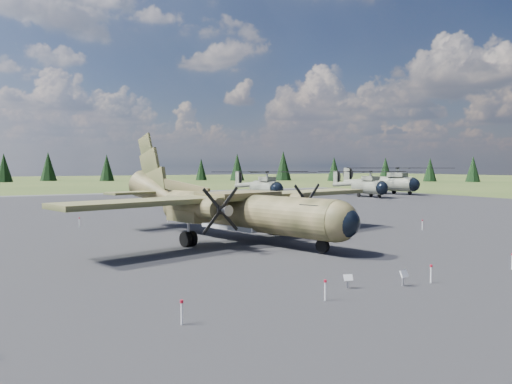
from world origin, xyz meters
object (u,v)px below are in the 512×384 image
helicopter_mid (369,179)px  helicopter_far (395,175)px  transport_plane (230,205)px  helicopter_near (266,179)px

helicopter_mid → helicopter_far: bearing=28.5°
transport_plane → helicopter_mid: transport_plane is taller
helicopter_near → transport_plane: bearing=-122.4°
transport_plane → helicopter_near: size_ratio=1.24×
transport_plane → helicopter_mid: bearing=22.5°
helicopter_near → helicopter_mid: (17.64, -4.61, -0.01)m
transport_plane → helicopter_mid: (42.31, 31.81, 0.68)m
transport_plane → helicopter_far: (52.66, 36.07, 1.10)m
helicopter_mid → helicopter_near: bearing=171.5°
helicopter_mid → transport_plane: bearing=-137.0°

